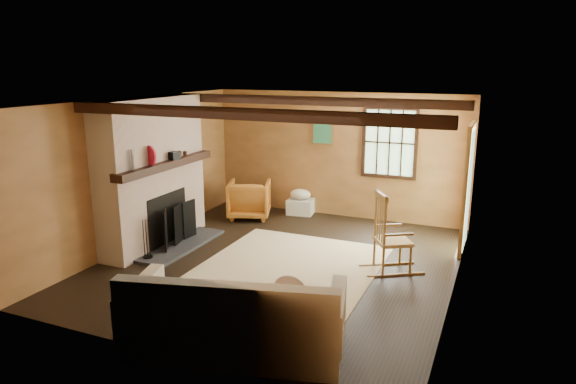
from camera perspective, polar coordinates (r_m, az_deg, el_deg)
The scene contains 10 objects.
ground at distance 7.79m, azimuth -0.94°, elevation -7.85°, with size 5.50×5.50×0.00m, color black.
room_envelope at distance 7.49m, azimuth 1.36°, elevation 4.27°, with size 5.02×5.52×2.44m.
fireplace at distance 8.58m, azimuth -14.69°, elevation 1.46°, with size 1.02×2.30×2.40m.
rug at distance 7.55m, azimuth -0.16°, elevation -8.58°, with size 2.50×3.00×0.01m, color beige.
rocking_chair at distance 7.48m, azimuth 11.26°, elevation -5.05°, with size 0.95×0.82×1.17m.
sofa at distance 5.47m, azimuth -5.85°, elevation -14.21°, with size 2.41×1.52×0.90m.
firewood_pile at distance 10.58m, azimuth -4.94°, elevation -1.30°, with size 0.64×0.12×0.23m.
laundry_basket at distance 10.21m, azimuth 1.39°, elevation -1.63°, with size 0.50×0.38×0.30m, color white.
basket_pillow at distance 10.14m, azimuth 1.39°, elevation -0.25°, with size 0.42×0.33×0.21m, color white.
armchair at distance 9.96m, azimuth -4.33°, elevation -0.80°, with size 0.77×0.80×0.72m, color #BF6026.
Camera 1 is at (2.96, -6.60, 2.90)m, focal length 32.00 mm.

